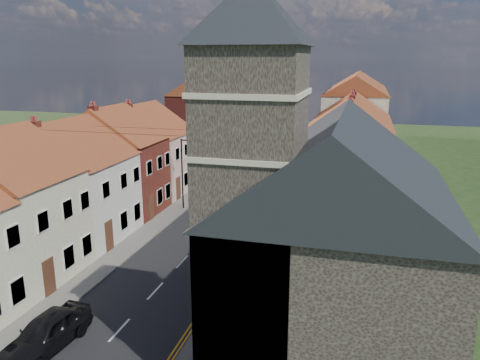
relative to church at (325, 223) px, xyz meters
The scene contains 24 objects.
ground 11.54m from the church, 160.45° to the right, with size 160.00×160.00×0.00m, color #344C20.
road 28.87m from the church, 109.33° to the left, with size 7.00×90.00×0.02m, color black.
pavement_left 30.57m from the church, 117.29° to the left, with size 1.80×90.00×0.12m, color slate.
pavement_right 27.75m from the church, 100.53° to the left, with size 1.80×90.00×0.12m, color slate.
church is the anchor object (origin of this frame).
cottage_r_tudor 9.48m from the church, 90.57° to the left, with size 8.30×5.20×9.00m.
cottage_r_white_near 14.84m from the church, 90.23° to the left, with size 8.30×6.00×9.00m.
cottage_r_cream_mid 20.22m from the church, 90.17° to the left, with size 8.30×5.20×9.00m.
cottage_r_pink 25.61m from the church, 90.13° to the left, with size 8.30×6.00×9.00m.
cottage_r_white_far 31.00m from the church, 90.11° to the left, with size 8.30×5.20×9.00m.
cottage_r_cream_far 36.40m from the church, 90.09° to the left, with size 8.30×6.00×9.00m.
cottage_l_cream 18.84m from the church, behind, with size 8.30×6.30×9.10m.
cottage_l_white 20.61m from the church, 155.20° to the left, with size 8.30×6.90×8.80m.
cottage_l_brick_mid 23.81m from the church, 141.73° to the left, with size 8.30×5.70×9.10m.
cottage_l_pink 27.78m from the church, 132.28° to the left, with size 8.30×6.30×8.80m.
block_right_far 51.68m from the church, 90.07° to the left, with size 8.30×24.20×10.50m.
block_left_far 50.27m from the church, 111.79° to the left, with size 8.30×24.20×10.50m.
lamppost 21.38m from the church, 128.30° to the left, with size 0.88×0.15×6.00m.
car_near 13.25m from the church, 163.75° to the right, with size 1.87×4.65×1.59m, color black.
car_mid 28.67m from the church, 116.26° to the left, with size 1.67×4.80×1.58m, color #A8AAB0.
car_far 40.53m from the church, 106.18° to the left, with size 1.95×4.79×1.39m, color navy.
car_distant 57.69m from the church, 101.60° to the left, with size 2.06×4.47×1.24m, color #B0B1B8.
pedestrian_right 9.08m from the church, 135.62° to the left, with size 0.74×0.57×1.52m, color black.
car_mid_b 14.21m from the church, 126.36° to the left, with size 1.59×4.55×1.50m, color #B9BDC2.
Camera 1 is at (10.70, -15.61, 12.66)m, focal length 35.00 mm.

